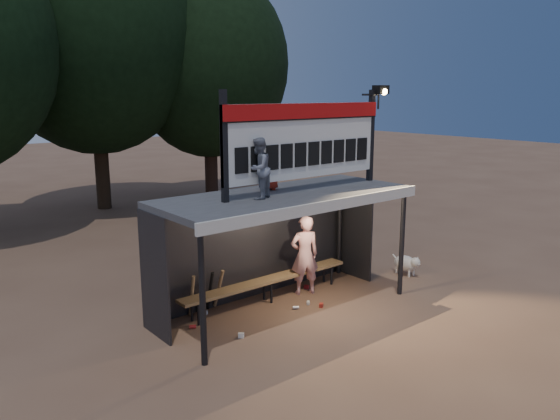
% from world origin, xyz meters
% --- Properties ---
extents(ground, '(80.00, 80.00, 0.00)m').
position_xyz_m(ground, '(0.00, 0.00, 0.00)').
color(ground, brown).
rests_on(ground, ground).
extents(player, '(0.72, 0.60, 1.68)m').
position_xyz_m(player, '(0.87, 0.41, 0.84)').
color(player, white).
rests_on(player, ground).
extents(child_a, '(0.66, 0.61, 1.08)m').
position_xyz_m(child_a, '(-0.72, -0.13, 2.86)').
color(child_a, slate).
rests_on(child_a, dugout_shelter).
extents(child_b, '(0.54, 0.47, 0.93)m').
position_xyz_m(child_b, '(-0.02, 0.47, 2.78)').
color(child_b, '#A42719').
rests_on(child_b, dugout_shelter).
extents(dugout_shelter, '(5.10, 2.08, 2.32)m').
position_xyz_m(dugout_shelter, '(0.00, 0.24, 1.85)').
color(dugout_shelter, '#3B3B3D').
rests_on(dugout_shelter, ground).
extents(scoreboard_assembly, '(4.10, 0.27, 1.99)m').
position_xyz_m(scoreboard_assembly, '(0.56, -0.01, 3.32)').
color(scoreboard_assembly, black).
rests_on(scoreboard_assembly, dugout_shelter).
extents(bench, '(4.00, 0.35, 0.48)m').
position_xyz_m(bench, '(0.00, 0.55, 0.43)').
color(bench, olive).
rests_on(bench, ground).
extents(tree_mid, '(7.22, 7.22, 10.36)m').
position_xyz_m(tree_mid, '(1.00, 11.50, 6.17)').
color(tree_mid, black).
rests_on(tree_mid, ground).
extents(tree_right, '(6.08, 6.08, 8.72)m').
position_xyz_m(tree_right, '(5.00, 10.50, 5.19)').
color(tree_right, black).
rests_on(tree_right, ground).
extents(dog, '(0.36, 0.81, 0.49)m').
position_xyz_m(dog, '(3.51, -0.21, 0.28)').
color(dog, beige).
rests_on(dog, ground).
extents(bats, '(0.69, 0.35, 0.84)m').
position_xyz_m(bats, '(-1.30, 0.82, 0.43)').
color(bats, '#9C7449').
rests_on(bats, ground).
extents(litter, '(3.07, 1.39, 0.08)m').
position_xyz_m(litter, '(-0.32, 0.09, 0.04)').
color(litter, '#AA1D1F').
rests_on(litter, ground).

